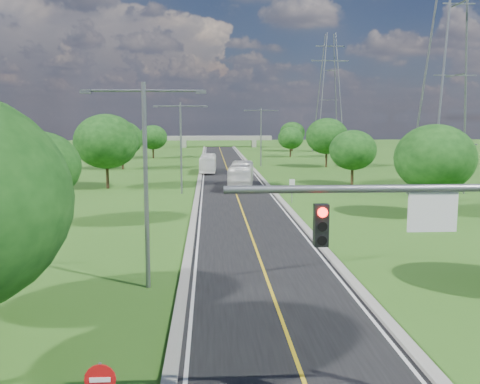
# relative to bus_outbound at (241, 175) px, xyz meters

# --- Properties ---
(ground) EXTENTS (260.00, 260.00, 0.00)m
(ground) POSITION_rel_bus_outbound_xyz_m (-0.87, 10.73, -1.57)
(ground) COLOR #2A5417
(ground) RESTS_ON ground
(road) EXTENTS (8.00, 150.00, 0.06)m
(road) POSITION_rel_bus_outbound_xyz_m (-0.87, 16.73, -1.54)
(road) COLOR black
(road) RESTS_ON ground
(curb_left) EXTENTS (0.50, 150.00, 0.22)m
(curb_left) POSITION_rel_bus_outbound_xyz_m (-5.12, 16.73, -1.46)
(curb_left) COLOR gray
(curb_left) RESTS_ON ground
(curb_right) EXTENTS (0.50, 150.00, 0.22)m
(curb_right) POSITION_rel_bus_outbound_xyz_m (3.38, 16.73, -1.46)
(curb_right) COLOR gray
(curb_right) RESTS_ON ground
(signal_mast) EXTENTS (8.54, 0.33, 7.20)m
(signal_mast) POSITION_rel_bus_outbound_xyz_m (2.81, -50.27, 3.33)
(signal_mast) COLOR slate
(signal_mast) RESTS_ON ground
(speed_limit_sign) EXTENTS (0.55, 0.09, 2.40)m
(speed_limit_sign) POSITION_rel_bus_outbound_xyz_m (4.33, -11.28, 0.03)
(speed_limit_sign) COLOR slate
(speed_limit_sign) RESTS_ON ground
(overpass) EXTENTS (30.00, 3.00, 3.20)m
(overpass) POSITION_rel_bus_outbound_xyz_m (-0.87, 90.73, 0.84)
(overpass) COLOR gray
(overpass) RESTS_ON ground
(streetlight_near_left) EXTENTS (5.90, 0.25, 10.00)m
(streetlight_near_left) POSITION_rel_bus_outbound_xyz_m (-6.87, -37.27, 4.37)
(streetlight_near_left) COLOR slate
(streetlight_near_left) RESTS_ON ground
(streetlight_mid_left) EXTENTS (5.90, 0.25, 10.00)m
(streetlight_mid_left) POSITION_rel_bus_outbound_xyz_m (-6.87, -4.27, 4.37)
(streetlight_mid_left) COLOR slate
(streetlight_mid_left) RESTS_ON ground
(streetlight_far_right) EXTENTS (5.90, 0.25, 10.00)m
(streetlight_far_right) POSITION_rel_bus_outbound_xyz_m (5.13, 28.73, 4.37)
(streetlight_far_right) COLOR slate
(streetlight_far_right) RESTS_ON ground
(power_tower_near) EXTENTS (9.00, 6.40, 28.00)m
(power_tower_near) POSITION_rel_bus_outbound_xyz_m (21.13, -9.27, 12.44)
(power_tower_near) COLOR slate
(power_tower_near) RESTS_ON ground
(power_tower_far) EXTENTS (9.00, 6.40, 28.00)m
(power_tower_far) POSITION_rel_bus_outbound_xyz_m (25.13, 65.73, 12.44)
(power_tower_far) COLOR slate
(power_tower_far) RESTS_ON ground
(tree_lb) EXTENTS (6.30, 6.30, 7.33)m
(tree_lb) POSITION_rel_bus_outbound_xyz_m (-16.87, -21.27, 3.07)
(tree_lb) COLOR black
(tree_lb) RESTS_ON ground
(tree_lc) EXTENTS (7.56, 7.56, 8.79)m
(tree_lc) POSITION_rel_bus_outbound_xyz_m (-15.87, 0.73, 4.00)
(tree_lc) COLOR black
(tree_lc) RESTS_ON ground
(tree_ld) EXTENTS (6.72, 6.72, 7.82)m
(tree_ld) POSITION_rel_bus_outbound_xyz_m (-17.87, 24.73, 3.38)
(tree_ld) COLOR black
(tree_ld) RESTS_ON ground
(tree_le) EXTENTS (5.88, 5.88, 6.84)m
(tree_le) POSITION_rel_bus_outbound_xyz_m (-15.37, 48.73, 2.76)
(tree_le) COLOR black
(tree_le) RESTS_ON ground
(tree_rb) EXTENTS (6.72, 6.72, 7.82)m
(tree_rb) POSITION_rel_bus_outbound_xyz_m (15.13, -19.27, 3.38)
(tree_rb) COLOR black
(tree_rb) RESTS_ON ground
(tree_rc) EXTENTS (5.88, 5.88, 6.84)m
(tree_rc) POSITION_rel_bus_outbound_xyz_m (14.13, 2.73, 2.76)
(tree_rc) COLOR black
(tree_rc) RESTS_ON ground
(tree_rd) EXTENTS (7.14, 7.14, 8.30)m
(tree_rd) POSITION_rel_bus_outbound_xyz_m (16.13, 26.73, 3.69)
(tree_rd) COLOR black
(tree_rd) RESTS_ON ground
(tree_re) EXTENTS (5.46, 5.46, 6.35)m
(tree_re) POSITION_rel_bus_outbound_xyz_m (13.63, 50.73, 2.45)
(tree_re) COLOR black
(tree_re) RESTS_ON ground
(tree_rf) EXTENTS (6.30, 6.30, 7.33)m
(tree_rf) POSITION_rel_bus_outbound_xyz_m (17.13, 70.73, 3.07)
(tree_rf) COLOR black
(tree_rf) RESTS_ON ground
(bus_outbound) EXTENTS (3.70, 11.06, 3.02)m
(bus_outbound) POSITION_rel_bus_outbound_xyz_m (0.00, 0.00, 0.00)
(bus_outbound) COLOR white
(bus_outbound) RESTS_ON road
(bus_inbound) EXTENTS (2.58, 9.79, 2.71)m
(bus_inbound) POSITION_rel_bus_outbound_xyz_m (-3.98, 18.66, -0.16)
(bus_inbound) COLOR white
(bus_inbound) RESTS_ON road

